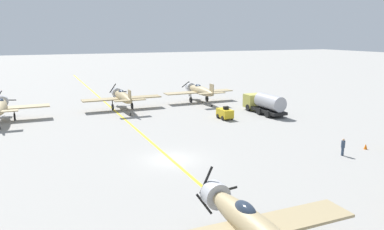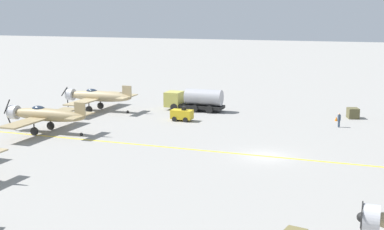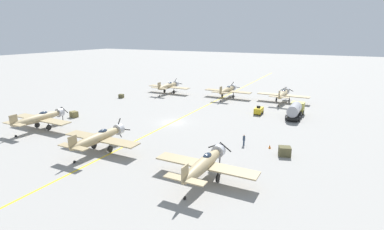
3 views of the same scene
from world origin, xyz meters
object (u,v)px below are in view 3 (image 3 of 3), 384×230
object	(u,v)px
fuel_tanker	(295,110)
supply_crate_by_tanker	(285,151)
airplane_near_center	(99,137)
traffic_cone	(270,147)
airplane_far_right	(283,94)
ground_crew_walking	(244,140)
airplane_far_center	(227,90)
airplane_far_left	(168,86)
airplane_near_left	(40,118)
supply_crate_mid_lane	(121,96)
supply_crate_outboard	(74,114)
airplane_near_right	(204,164)
tow_tractor	(259,110)

from	to	relation	value
fuel_tanker	supply_crate_by_tanker	distance (m)	20.57
airplane_near_center	traffic_cone	bearing A→B (deg)	35.23
airplane_far_right	ground_crew_walking	world-z (taller)	airplane_far_right
airplane_far_center	traffic_cone	size ratio (longest dim) A/B	21.82
airplane_far_left	airplane_far_right	distance (m)	30.11
airplane_near_left	airplane_far_right	bearing A→B (deg)	50.76
ground_crew_walking	supply_crate_by_tanker	size ratio (longest dim) A/B	1.08
supply_crate_by_tanker	traffic_cone	distance (m)	3.01
airplane_near_center	supply_crate_mid_lane	world-z (taller)	airplane_near_center
airplane_near_center	supply_crate_outboard	bearing A→B (deg)	153.40
fuel_tanker	supply_crate_mid_lane	bearing A→B (deg)	-178.12
supply_crate_mid_lane	fuel_tanker	bearing A→B (deg)	1.88
fuel_tanker	ground_crew_walking	world-z (taller)	fuel_tanker
airplane_near_left	traffic_cone	bearing A→B (deg)	13.97
fuel_tanker	supply_crate_mid_lane	xyz separation A→B (m)	(-42.21, -1.38, -1.02)
fuel_tanker	traffic_cone	world-z (taller)	fuel_tanker
ground_crew_walking	supply_crate_outboard	world-z (taller)	ground_crew_walking
fuel_tanker	traffic_cone	distance (m)	18.72
airplane_near_center	airplane_near_right	size ratio (longest dim) A/B	1.00
fuel_tanker	ground_crew_walking	bearing A→B (deg)	-102.27
traffic_cone	fuel_tanker	bearing A→B (deg)	88.39
supply_crate_by_tanker	fuel_tanker	bearing A→B (deg)	95.22
airplane_near_center	tow_tractor	distance (m)	32.99
tow_tractor	fuel_tanker	bearing A→B (deg)	7.47
airplane_near_center	traffic_cone	size ratio (longest dim) A/B	21.82
supply_crate_mid_lane	supply_crate_outboard	distance (m)	18.73
ground_crew_walking	airplane_far_left	bearing A→B (deg)	136.87
airplane_far_left	tow_tractor	bearing A→B (deg)	-8.89
fuel_tanker	tow_tractor	distance (m)	7.05
airplane_far_right	fuel_tanker	xyz separation A→B (m)	(4.74, -12.15, -0.50)
airplane_far_center	supply_crate_outboard	world-z (taller)	airplane_far_center
airplane_near_left	ground_crew_walking	world-z (taller)	airplane_near_left
airplane_far_center	airplane_near_right	distance (m)	44.67
airplane_far_left	supply_crate_mid_lane	distance (m)	13.15
tow_tractor	ground_crew_walking	size ratio (longest dim) A/B	1.56
airplane_near_right	traffic_cone	size ratio (longest dim) A/B	21.82
airplane_far_left	airplane_far_right	xyz separation A→B (m)	(29.98, 2.84, 0.00)
airplane_near_left	traffic_cone	world-z (taller)	airplane_near_left
airplane_far_left	tow_tractor	size ratio (longest dim) A/B	4.62
airplane_far_left	ground_crew_walking	xyz separation A→B (m)	(30.52, -28.59, -1.10)
airplane_far_center	supply_crate_outboard	distance (m)	36.82
airplane_far_left	supply_crate_outboard	distance (m)	29.36
airplane_far_center	supply_crate_by_tanker	size ratio (longest dim) A/B	7.75
ground_crew_walking	supply_crate_by_tanker	world-z (taller)	ground_crew_walking
airplane_near_left	fuel_tanker	bearing A→B (deg)	36.66
ground_crew_walking	supply_crate_by_tanker	xyz separation A→B (m)	(6.06, -1.19, -0.27)
airplane_far_center	airplane_far_right	distance (m)	13.54
airplane_far_left	airplane_far_center	xyz separation A→B (m)	(16.49, 1.59, 0.00)
airplane_near_left	airplane_far_center	bearing A→B (deg)	63.64
airplane_far_center	airplane_far_right	world-z (taller)	same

